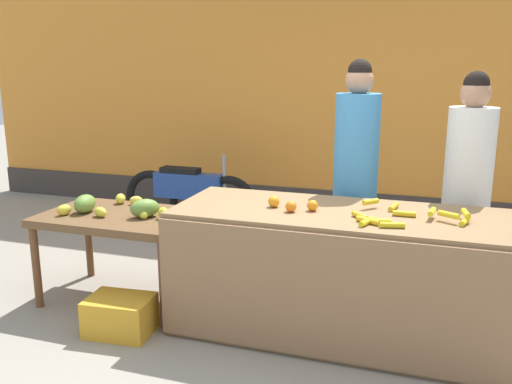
% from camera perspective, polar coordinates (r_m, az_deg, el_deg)
% --- Properties ---
extents(ground_plane, '(24.00, 24.00, 0.00)m').
position_cam_1_polar(ground_plane, '(3.99, 3.07, -13.71)').
color(ground_plane, gray).
extents(market_wall_back, '(9.92, 0.23, 3.46)m').
position_cam_1_polar(market_wall_back, '(6.37, 10.27, 12.10)').
color(market_wall_back, orange).
rests_on(market_wall_back, ground).
extents(fruit_stall_counter, '(2.26, 0.87, 0.87)m').
position_cam_1_polar(fruit_stall_counter, '(3.72, 8.98, -8.56)').
color(fruit_stall_counter, olive).
rests_on(fruit_stall_counter, ground).
extents(side_table_wooden, '(1.17, 0.76, 0.70)m').
position_cam_1_polar(side_table_wooden, '(4.27, -14.29, -3.31)').
color(side_table_wooden, brown).
rests_on(side_table_wooden, ground).
extents(banana_bunch_pile, '(0.72, 0.56, 0.07)m').
position_cam_1_polar(banana_bunch_pile, '(3.47, 15.25, -2.46)').
color(banana_bunch_pile, gold).
rests_on(banana_bunch_pile, fruit_stall_counter).
extents(orange_pile, '(0.35, 0.16, 0.08)m').
position_cam_1_polar(orange_pile, '(3.59, 3.74, -1.31)').
color(orange_pile, orange).
rests_on(orange_pile, fruit_stall_counter).
extents(mango_papaya_pile, '(0.87, 0.57, 0.14)m').
position_cam_1_polar(mango_papaya_pile, '(4.22, -14.50, -1.51)').
color(mango_papaya_pile, yellow).
rests_on(mango_papaya_pile, side_table_wooden).
extents(vendor_woman_blue_shirt, '(0.34, 0.34, 1.86)m').
position_cam_1_polar(vendor_woman_blue_shirt, '(4.23, 10.49, 1.19)').
color(vendor_woman_blue_shirt, '#33333D').
rests_on(vendor_woman_blue_shirt, ground).
extents(vendor_woman_white_shirt, '(0.34, 0.34, 1.77)m').
position_cam_1_polar(vendor_woman_white_shirt, '(4.23, 21.45, -0.14)').
color(vendor_woman_white_shirt, '#33333D').
rests_on(vendor_woman_white_shirt, ground).
extents(parked_motorcycle, '(1.60, 0.18, 0.88)m').
position_cam_1_polar(parked_motorcycle, '(6.04, -7.12, -0.29)').
color(parked_motorcycle, black).
rests_on(parked_motorcycle, ground).
extents(produce_crate, '(0.47, 0.36, 0.26)m').
position_cam_1_polar(produce_crate, '(3.91, -14.23, -12.59)').
color(produce_crate, gold).
rests_on(produce_crate, ground).
extents(produce_sack, '(0.37, 0.32, 0.45)m').
position_cam_1_polar(produce_sack, '(4.56, -0.87, -7.06)').
color(produce_sack, maroon).
rests_on(produce_sack, ground).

